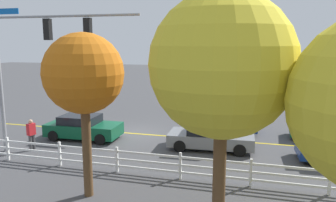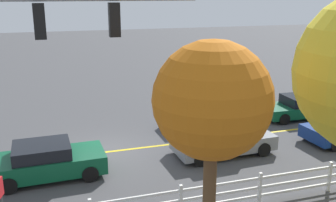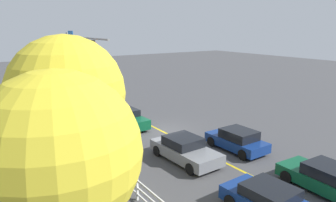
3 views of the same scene
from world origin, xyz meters
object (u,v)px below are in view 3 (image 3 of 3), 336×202
car_1 (327,178)px  tree_2 (42,86)px  car_4 (237,140)px  pedestrian (84,116)px  tree_0 (67,94)px  car_2 (125,118)px  car_3 (185,150)px  tree_1 (58,153)px

car_1 → tree_2: 14.90m
car_4 → pedestrian: pedestrian is taller
car_4 → tree_0: size_ratio=0.54×
pedestrian → tree_0: (-10.38, 4.06, 4.06)m
car_4 → car_2: bearing=23.7°
car_4 → pedestrian: size_ratio=2.35×
pedestrian → tree_2: size_ratio=0.28×
car_1 → car_3: car_3 is taller
car_4 → tree_2: 11.90m
car_1 → tree_2: bearing=47.2°
car_3 → tree_1: (-5.34, 8.33, 3.59)m
car_4 → car_3: bearing=80.3°
tree_0 → pedestrian: bearing=-21.4°
tree_0 → car_2: bearing=-37.4°
tree_0 → tree_2: size_ratio=1.21×
pedestrian → tree_2: tree_2 is taller
car_4 → car_1: bearing=176.4°
car_4 → tree_0: bearing=92.8°
car_1 → car_4: bearing=-0.4°
car_4 → tree_2: (4.17, 10.43, 3.91)m
car_3 → tree_1: tree_1 is taller
car_1 → tree_1: bearing=86.3°
car_3 → car_1: bearing=25.1°
car_4 → tree_2: tree_2 is taller
car_3 → car_4: car_3 is taller
car_3 → tree_0: tree_0 is taller
car_3 → pedestrian: pedestrian is taller
pedestrian → tree_1: 15.83m
car_3 → tree_0: 8.21m
car_1 → car_4: 5.99m
car_2 → tree_1: size_ratio=0.67×
car_1 → car_2: car_2 is taller
car_3 → tree_2: tree_2 is taller
pedestrian → tree_2: 7.70m
car_4 → tree_0: tree_0 is taller
car_2 → car_4: car_2 is taller
tree_2 → car_4: bearing=-111.8°
car_1 → tree_0: tree_0 is taller
car_2 → tree_1: (-12.93, 8.24, 3.55)m
pedestrian → tree_0: size_ratio=0.23×
car_1 → tree_0: (5.26, 10.27, 4.34)m
car_1 → car_2: bearing=16.0°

